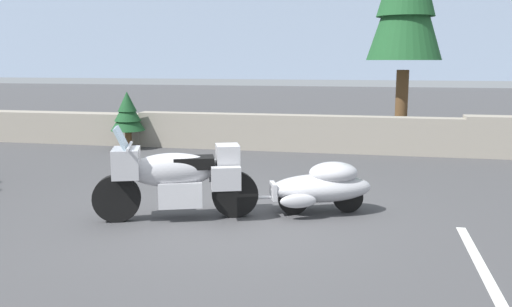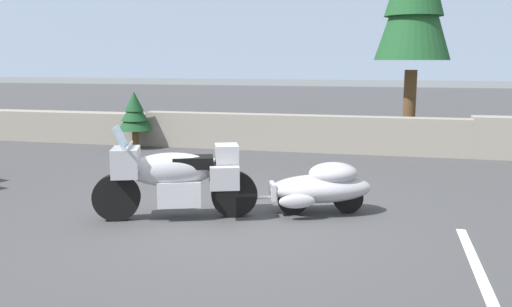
{
  "view_description": "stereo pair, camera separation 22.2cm",
  "coord_description": "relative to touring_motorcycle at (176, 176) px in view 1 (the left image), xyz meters",
  "views": [
    {
      "loc": [
        1.86,
        -7.15,
        2.22
      ],
      "look_at": [
        0.21,
        0.66,
        0.85
      ],
      "focal_mm": 38.14,
      "sensor_mm": 36.0,
      "label": 1
    },
    {
      "loc": [
        2.08,
        -7.1,
        2.22
      ],
      "look_at": [
        0.21,
        0.66,
        0.85
      ],
      "focal_mm": 38.14,
      "sensor_mm": 36.0,
      "label": 2
    }
  ],
  "objects": [
    {
      "name": "distant_ridgeline",
      "position": [
        0.78,
        96.23,
        7.38
      ],
      "size": [
        240.0,
        80.0,
        16.0
      ],
      "primitive_type": "cube",
      "color": "#8C9EB7",
      "rests_on": "ground"
    },
    {
      "name": "stone_guard_wall",
      "position": [
        1.09,
        6.24,
        -0.17
      ],
      "size": [
        24.0,
        0.59,
        0.96
      ],
      "color": "gray",
      "rests_on": "ground"
    },
    {
      "name": "car_shaped_trailer",
      "position": [
        1.98,
        0.73,
        -0.21
      ],
      "size": [
        2.19,
        1.18,
        0.76
      ],
      "color": "black",
      "rests_on": "ground"
    },
    {
      "name": "parking_stripe_marker",
      "position": [
        3.88,
        -1.4,
        -0.62
      ],
      "size": [
        0.12,
        3.6,
        0.01
      ],
      "primitive_type": "cube",
      "color": "silver",
      "rests_on": "ground"
    },
    {
      "name": "ground_plane",
      "position": [
        0.78,
        0.1,
        -0.62
      ],
      "size": [
        80.0,
        80.0,
        0.0
      ],
      "primitive_type": "plane",
      "color": "#424244"
    },
    {
      "name": "pine_sapling_near",
      "position": [
        -3.34,
        5.61,
        0.29
      ],
      "size": [
        0.86,
        0.86,
        1.45
      ],
      "color": "brown",
      "rests_on": "ground"
    },
    {
      "name": "touring_motorcycle",
      "position": [
        0.0,
        0.0,
        0.0
      ],
      "size": [
        2.22,
        1.21,
        1.33
      ],
      "color": "black",
      "rests_on": "ground"
    }
  ]
}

